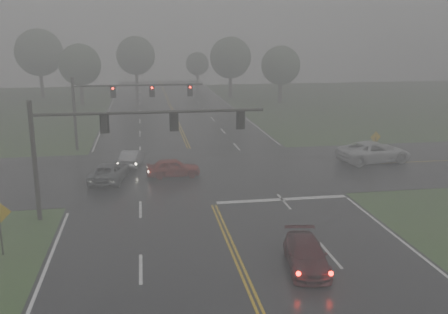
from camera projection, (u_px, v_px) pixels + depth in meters
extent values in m
cube|color=black|center=(202.00, 179.00, 36.68)|extent=(18.00, 160.00, 0.02)
cube|color=black|center=(199.00, 172.00, 38.59)|extent=(120.00, 14.00, 0.02)
cube|color=silver|center=(282.00, 200.00, 32.03)|extent=(8.50, 0.50, 0.01)
imported|color=#400B11|center=(306.00, 267.00, 22.75)|extent=(2.38, 4.50, 1.24)
imported|color=maroon|center=(174.00, 177.00, 37.26)|extent=(4.03, 1.72, 1.36)
imported|color=gray|center=(132.00, 166.00, 40.28)|extent=(2.14, 4.16, 1.31)
imported|color=#4E5155|center=(110.00, 181.00, 36.14)|extent=(3.02, 5.13, 1.34)
imported|color=silver|center=(373.00, 162.00, 41.53)|extent=(6.46, 3.61, 1.71)
cylinder|color=black|center=(35.00, 162.00, 27.82)|extent=(0.27, 0.27, 6.85)
cylinder|color=black|center=(30.00, 114.00, 27.18)|extent=(0.17, 0.17, 0.76)
cylinder|color=black|center=(151.00, 112.00, 28.23)|extent=(13.04, 0.17, 0.17)
cube|color=black|center=(104.00, 124.00, 27.95)|extent=(0.32, 0.27, 1.00)
cube|color=black|center=(104.00, 123.00, 28.10)|extent=(0.52, 0.03, 1.19)
cube|color=black|center=(174.00, 122.00, 28.57)|extent=(0.32, 0.27, 1.00)
cube|color=black|center=(174.00, 121.00, 28.71)|extent=(0.52, 0.03, 1.19)
cube|color=black|center=(241.00, 120.00, 29.19)|extent=(0.32, 0.27, 1.00)
cube|color=black|center=(241.00, 119.00, 29.33)|extent=(0.52, 0.03, 1.19)
cylinder|color=black|center=(75.00, 114.00, 44.96)|extent=(0.26, 0.26, 6.63)
cylinder|color=black|center=(73.00, 86.00, 44.34)|extent=(0.17, 0.17, 0.74)
cylinder|color=black|center=(139.00, 85.00, 45.27)|extent=(11.66, 0.17, 0.17)
cube|color=black|center=(113.00, 92.00, 45.04)|extent=(0.31, 0.26, 0.97)
cube|color=black|center=(113.00, 92.00, 45.18)|extent=(0.51, 0.03, 1.15)
cylinder|color=#FF0C05|center=(113.00, 89.00, 44.82)|extent=(0.20, 0.06, 0.20)
cube|color=black|center=(152.00, 91.00, 45.59)|extent=(0.31, 0.26, 0.97)
cube|color=black|center=(152.00, 91.00, 45.73)|extent=(0.51, 0.03, 1.15)
cylinder|color=#FF0C05|center=(152.00, 88.00, 45.38)|extent=(0.20, 0.06, 0.20)
cube|color=black|center=(190.00, 90.00, 46.14)|extent=(0.31, 0.26, 0.97)
cube|color=black|center=(190.00, 90.00, 46.28)|extent=(0.51, 0.03, 1.15)
cylinder|color=#FF0C05|center=(190.00, 87.00, 45.93)|extent=(0.20, 0.06, 0.20)
cylinder|color=black|center=(1.00, 234.00, 23.79)|extent=(0.07, 0.07, 2.15)
cylinder|color=black|center=(375.00, 149.00, 42.03)|extent=(0.06, 0.06, 1.94)
cube|color=#D09E0C|center=(376.00, 137.00, 41.82)|extent=(1.01, 0.22, 1.02)
cylinder|color=#362B23|center=(82.00, 93.00, 74.54)|extent=(0.55, 0.55, 3.47)
sphere|color=#32472F|center=(80.00, 65.00, 73.52)|extent=(6.17, 6.17, 6.17)
cylinder|color=#362B23|center=(230.00, 86.00, 83.08)|extent=(0.57, 0.57, 3.83)
sphere|color=#32472F|center=(230.00, 58.00, 81.95)|extent=(6.81, 6.81, 6.81)
cylinder|color=#362B23|center=(137.00, 82.00, 89.81)|extent=(0.56, 0.56, 3.86)
sphere|color=#32472F|center=(136.00, 56.00, 88.68)|extent=(6.87, 6.87, 6.87)
cylinder|color=#362B23|center=(280.00, 92.00, 76.68)|extent=(0.60, 0.60, 3.34)
sphere|color=#32472F|center=(281.00, 65.00, 75.71)|extent=(5.93, 5.93, 5.93)
cylinder|color=#362B23|center=(42.00, 85.00, 82.81)|extent=(0.55, 0.55, 4.32)
sphere|color=#32472F|center=(39.00, 52.00, 81.54)|extent=(7.69, 7.69, 7.69)
cylinder|color=#362B23|center=(198.00, 80.00, 101.31)|extent=(0.53, 0.53, 2.65)
sphere|color=#32472F|center=(197.00, 64.00, 100.53)|extent=(4.72, 4.72, 4.72)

